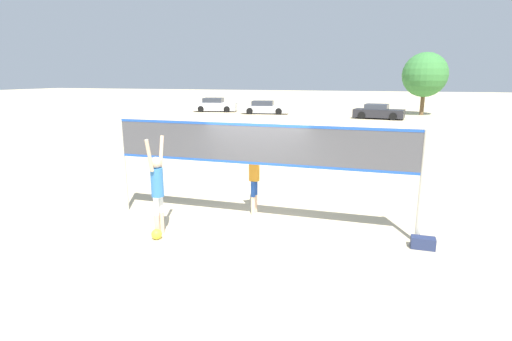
% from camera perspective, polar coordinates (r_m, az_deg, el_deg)
% --- Properties ---
extents(ground_plane, '(200.00, 200.00, 0.00)m').
position_cam_1_polar(ground_plane, '(9.95, 0.00, -7.72)').
color(ground_plane, beige).
extents(volleyball_net, '(7.54, 0.12, 2.50)m').
position_cam_1_polar(volleyball_net, '(9.46, 0.00, 2.47)').
color(volleyball_net, beige).
rests_on(volleyball_net, ground_plane).
extents(player_spiker, '(0.28, 0.72, 2.27)m').
position_cam_1_polar(player_spiker, '(9.24, -13.93, -1.92)').
color(player_spiker, beige).
rests_on(player_spiker, ground_plane).
extents(player_blocker, '(0.28, 0.72, 2.25)m').
position_cam_1_polar(player_blocker, '(10.37, -0.26, 0.05)').
color(player_blocker, beige).
rests_on(player_blocker, ground_plane).
extents(volleyball, '(0.24, 0.24, 0.24)m').
position_cam_1_polar(volleyball, '(9.33, -14.01, -8.81)').
color(volleyball, yellow).
rests_on(volleyball, ground_plane).
extents(gear_bag, '(0.49, 0.25, 0.25)m').
position_cam_1_polar(gear_bag, '(9.30, 22.75, -9.51)').
color(gear_bag, navy).
rests_on(gear_bag, ground_plane).
extents(parked_car_near, '(4.41, 2.36, 1.27)m').
position_cam_1_polar(parked_car_near, '(36.73, 17.08, 7.99)').
color(parked_car_near, '#232328').
rests_on(parked_car_near, ground_plane).
extents(parked_car_mid, '(4.70, 2.69, 1.42)m').
position_cam_1_polar(parked_car_mid, '(42.80, -5.86, 9.25)').
color(parked_car_mid, silver).
rests_on(parked_car_mid, ground_plane).
extents(parked_car_far, '(4.80, 2.48, 1.27)m').
position_cam_1_polar(parked_car_far, '(39.97, 1.23, 8.93)').
color(parked_car_far, silver).
rests_on(parked_car_far, ground_plane).
extents(tree_left_cluster, '(4.14, 4.14, 5.84)m').
position_cam_1_polar(tree_left_cluster, '(41.67, 22.99, 12.46)').
color(tree_left_cluster, brown).
rests_on(tree_left_cluster, ground_plane).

